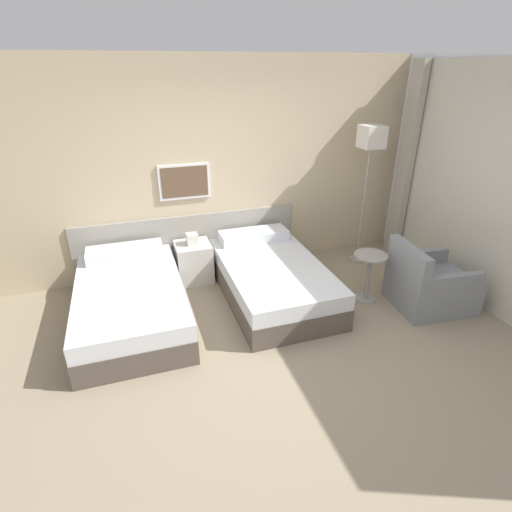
{
  "coord_description": "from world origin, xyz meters",
  "views": [
    {
      "loc": [
        -1.22,
        -2.86,
        2.58
      ],
      "look_at": [
        0.07,
        1.03,
        0.6
      ],
      "focal_mm": 28.0,
      "sensor_mm": 36.0,
      "label": 1
    }
  ],
  "objects_px": {
    "nightstand": "(194,261)",
    "floor_lamp": "(371,146)",
    "bed_near_door": "(131,301)",
    "side_table": "(369,269)",
    "armchair": "(429,286)",
    "bed_near_window": "(271,278)"
  },
  "relations": [
    {
      "from": "armchair",
      "to": "nightstand",
      "type": "bearing_deg",
      "value": 65.04
    },
    {
      "from": "nightstand",
      "to": "armchair",
      "type": "relative_size",
      "value": 0.72
    },
    {
      "from": "bed_near_window",
      "to": "armchair",
      "type": "xyz_separation_m",
      "value": [
        1.65,
        -0.8,
        0.02
      ]
    },
    {
      "from": "bed_near_window",
      "to": "floor_lamp",
      "type": "distance_m",
      "value": 2.13
    },
    {
      "from": "side_table",
      "to": "armchair",
      "type": "distance_m",
      "value": 0.71
    },
    {
      "from": "nightstand",
      "to": "floor_lamp",
      "type": "distance_m",
      "value": 2.72
    },
    {
      "from": "floor_lamp",
      "to": "nightstand",
      "type": "bearing_deg",
      "value": 175.95
    },
    {
      "from": "bed_near_window",
      "to": "side_table",
      "type": "relative_size",
      "value": 3.2
    },
    {
      "from": "bed_near_door",
      "to": "nightstand",
      "type": "bearing_deg",
      "value": 39.8
    },
    {
      "from": "floor_lamp",
      "to": "armchair",
      "type": "xyz_separation_m",
      "value": [
        0.13,
        -1.32,
        -1.37
      ]
    },
    {
      "from": "bed_near_door",
      "to": "nightstand",
      "type": "height_order",
      "value": "nightstand"
    },
    {
      "from": "nightstand",
      "to": "armchair",
      "type": "bearing_deg",
      "value": -31.0
    },
    {
      "from": "nightstand",
      "to": "armchair",
      "type": "height_order",
      "value": "armchair"
    },
    {
      "from": "bed_near_window",
      "to": "floor_lamp",
      "type": "xyz_separation_m",
      "value": [
        1.52,
        0.52,
        1.39
      ]
    },
    {
      "from": "bed_near_door",
      "to": "armchair",
      "type": "height_order",
      "value": "armchair"
    },
    {
      "from": "bed_near_door",
      "to": "armchair",
      "type": "xyz_separation_m",
      "value": [
        3.29,
        -0.8,
        0.02
      ]
    },
    {
      "from": "bed_near_window",
      "to": "armchair",
      "type": "bearing_deg",
      "value": -25.87
    },
    {
      "from": "bed_near_door",
      "to": "side_table",
      "type": "xyz_separation_m",
      "value": [
        2.69,
        -0.45,
        0.17
      ]
    },
    {
      "from": "bed_near_door",
      "to": "bed_near_window",
      "type": "height_order",
      "value": "same"
    },
    {
      "from": "bed_near_door",
      "to": "armchair",
      "type": "bearing_deg",
      "value": -13.65
    },
    {
      "from": "bed_near_window",
      "to": "side_table",
      "type": "xyz_separation_m",
      "value": [
        1.05,
        -0.45,
        0.17
      ]
    },
    {
      "from": "floor_lamp",
      "to": "bed_near_window",
      "type": "bearing_deg",
      "value": -161.2
    }
  ]
}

